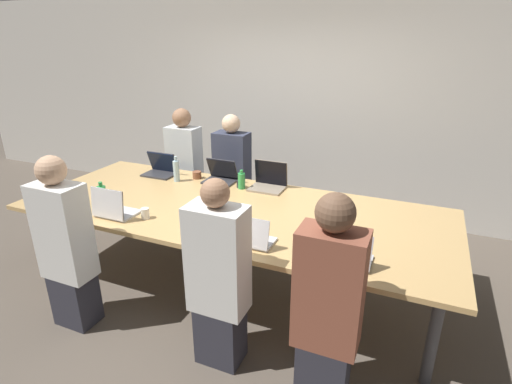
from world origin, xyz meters
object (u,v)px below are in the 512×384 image
cup_far_midleft (197,175)px  stapler (242,215)px  bottle_far_left (176,171)px  laptop_far_center (269,181)px  person_far_left (185,168)px  bottle_near_left (102,196)px  laptop_far_left (161,168)px  person_far_midleft (232,177)px  cup_near_left (145,213)px  cup_far_center (240,184)px  laptop_near_midright (250,236)px  person_near_right (328,308)px  laptop_near_left (113,208)px  laptop_near_right (348,255)px  cup_near_right (313,251)px  bottle_far_midleft (242,181)px  person_near_left (66,247)px  laptop_far_midleft (221,175)px  person_near_midright (219,279)px

cup_far_midleft → stapler: size_ratio=0.61×
bottle_far_left → laptop_far_center: (0.99, 0.20, -0.04)m
laptop_far_center → stapler: size_ratio=2.26×
cup_far_midleft → person_far_left: bearing=135.1°
bottle_near_left → laptop_far_left: size_ratio=0.66×
person_far_midleft → cup_near_left: person_far_midleft is taller
person_far_left → cup_far_center: person_far_left is taller
laptop_near_midright → person_near_right: 0.83m
cup_near_left → cup_far_center: size_ratio=1.22×
cup_near_left → laptop_far_center: 1.32m
laptop_near_left → cup_near_left: 0.29m
laptop_near_right → bottle_far_left: bearing=-25.6°
laptop_near_midright → cup_near_right: laptop_near_midright is taller
cup_near_left → person_far_left: (-0.59, 1.54, -0.11)m
person_near_right → person_far_left: (-2.31, 2.04, -0.00)m
cup_far_center → laptop_near_midright: bearing=-61.3°
bottle_far_midleft → cup_near_right: size_ratio=2.24×
person_near_left → cup_far_center: bearing=-116.2°
person_near_left → laptop_far_left: person_near_left is taller
laptop_near_right → laptop_far_center: 1.58m
laptop_near_right → bottle_near_left: (-2.28, 0.12, 0.03)m
laptop_near_midright → stapler: (-0.26, 0.41, -0.04)m
person_near_right → cup_near_right: (-0.22, 0.46, 0.10)m
laptop_far_left → laptop_far_center: 1.29m
laptop_far_midleft → person_near_right: bearing=-45.5°
laptop_far_left → bottle_near_left: bearing=-86.6°
laptop_far_left → stapler: 1.52m
cup_near_left → laptop_far_center: laptop_far_center is taller
person_far_midleft → bottle_near_left: bearing=-113.5°
cup_far_midleft → person_far_left: person_far_left is taller
person_far_left → bottle_far_left: (0.30, -0.62, 0.19)m
person_near_left → stapler: 1.42m
laptop_near_midright → cup_near_right: size_ratio=3.80×
person_near_right → stapler: bearing=-40.8°
laptop_near_left → bottle_near_left: (-0.25, 0.15, 0.02)m
cup_near_right → person_far_midleft: bearing=132.6°
laptop_near_left → person_far_left: (-0.32, 1.62, -0.15)m
person_near_midright → laptop_far_left: person_near_midright is taller
laptop_near_midright → laptop_near_left: 1.29m
bottle_near_left → cup_far_center: size_ratio=3.07×
cup_near_right → bottle_far_left: size_ratio=0.32×
cup_far_center → person_near_right: bearing=-49.3°
laptop_far_midleft → person_far_left: bearing=149.6°
cup_far_center → person_far_midleft: bearing=124.7°
bottle_far_left → laptop_far_center: bearing=11.2°
person_far_midleft → laptop_near_left: size_ratio=4.32×
cup_far_midleft → cup_near_left: (0.14, -1.09, 0.01)m
laptop_near_left → laptop_far_midleft: bearing=-110.0°
bottle_far_midleft → laptop_near_right: 1.67m
laptop_far_midleft → cup_far_center: size_ratio=4.34×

